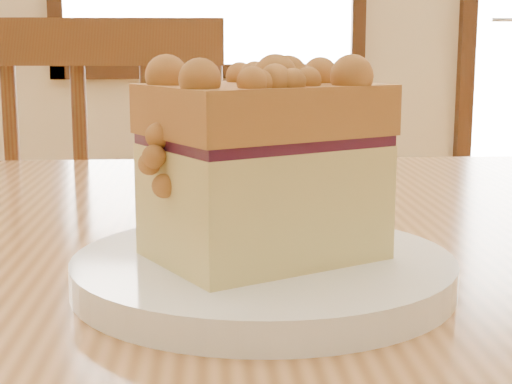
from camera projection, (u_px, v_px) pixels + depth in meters
cafe_table_main at (187, 341)px, 0.66m from camera, size 1.30×0.93×0.75m
cafe_chair_main at (106, 315)px, 1.25m from camera, size 0.48×0.48×0.94m
plate at (263, 272)px, 0.49m from camera, size 0.24×0.24×0.02m
cake_slice at (262, 162)px, 0.48m from camera, size 0.16×0.14×0.12m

